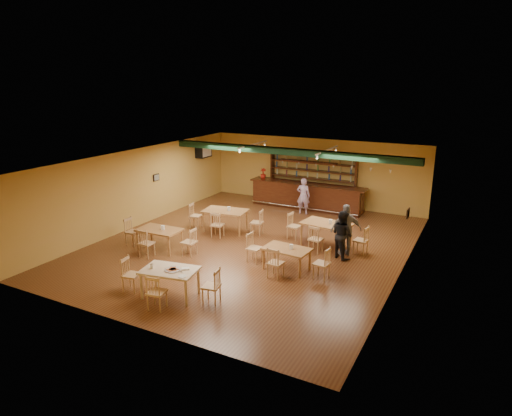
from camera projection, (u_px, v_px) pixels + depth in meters
The scene contains 23 objects.
floor at pixel (253, 245), 15.61m from camera, with size 12.00×12.00×0.00m, color #562D18.
ceiling_beam at pixel (287, 151), 17.20m from camera, with size 10.00×0.30×0.25m, color black.
track_rail_left at pixel (253, 145), 18.49m from camera, with size 0.05×2.50×0.05m, color silver.
track_rail_right at pixel (327, 150), 17.06m from camera, with size 0.05×2.50×0.05m, color silver.
ac_unit at pixel (204, 151), 20.67m from camera, with size 0.34×0.70×0.48m, color silver.
picture_left at pixel (156, 177), 18.20m from camera, with size 0.04×0.34×0.28m, color black.
picture_right at pixel (408, 213), 13.35m from camera, with size 0.04×0.34×0.28m, color black.
bar_counter at pixel (307, 196), 19.85m from camera, with size 5.22×0.85×1.13m, color #38140B.
back_bar_hutch at pixel (312, 180), 20.23m from camera, with size 4.04×0.40×2.28m, color #38140B.
poinsettia at pixel (263, 174), 20.59m from camera, with size 0.26×0.26×0.47m, color #B41C10.
dining_table_a at pixel (225, 220), 16.96m from camera, with size 1.61×0.97×0.80m, color #A36D39.
dining_table_b at pixel (326, 234), 15.42m from camera, with size 1.63×0.98×0.81m, color #A36D39.
dining_table_c at pixel (160, 239), 15.07m from camera, with size 1.45×0.87×0.73m, color #A36D39.
dining_table_d at pixel (287, 259), 13.48m from camera, with size 1.38×0.83×0.69m, color #A36D39.
near_table at pixel (170, 283), 11.82m from camera, with size 1.43×0.92×0.77m, color beige.
pizza_tray at pixel (173, 270), 11.66m from camera, with size 0.40×0.40×0.01m, color silver.
parmesan_shaker at pixel (152, 266), 11.77m from camera, with size 0.07×0.07×0.11m, color #EAE5C6.
napkin_stack at pixel (185, 269), 11.72m from camera, with size 0.20×0.15×0.03m, color white.
pizza_server at pixel (179, 270), 11.64m from camera, with size 0.32×0.09×0.00m, color silver.
side_plate at pixel (182, 276), 11.28m from camera, with size 0.22×0.22×0.01m, color white.
patron_bar at pixel (303, 196), 19.02m from camera, with size 0.57×0.37×1.55m, color #834CA6.
patron_right_a at pixel (342, 234), 14.28m from camera, with size 0.76×0.59×1.57m, color black.
patron_right_b at pixel (346, 230), 14.51m from camera, with size 1.00×0.42×1.70m, color gray.
Camera 1 is at (6.89, -12.92, 5.55)m, focal length 31.55 mm.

